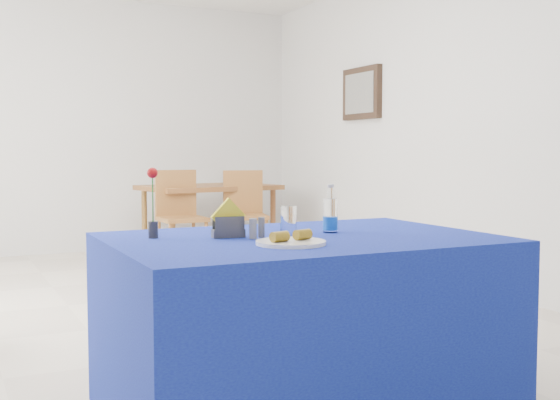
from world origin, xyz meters
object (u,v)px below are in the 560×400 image
(chair_bg_left, at_px, (179,210))
(chair_bg_right, at_px, (245,208))
(water_bottle, at_px, (330,216))
(oak_table, at_px, (209,192))
(plate, at_px, (291,243))
(blue_table, at_px, (302,324))

(chair_bg_left, xyz_separation_m, chair_bg_right, (0.71, 0.03, -0.01))
(water_bottle, distance_m, chair_bg_right, 4.12)
(oak_table, relative_size, chair_bg_right, 1.62)
(plate, bearing_deg, blue_table, 53.09)
(blue_table, xyz_separation_m, chair_bg_left, (0.72, 3.98, 0.16))
(plate, height_order, blue_table, plate)
(oak_table, xyz_separation_m, chair_bg_right, (0.20, -0.52, -0.14))
(plate, distance_m, oak_table, 4.93)
(chair_bg_left, relative_size, chair_bg_right, 1.01)
(water_bottle, xyz_separation_m, chair_bg_left, (0.53, 3.89, -0.29))
(blue_table, height_order, chair_bg_right, chair_bg_right)
(chair_bg_right, bearing_deg, oak_table, 124.42)
(plate, height_order, chair_bg_right, chair_bg_right)
(plate, bearing_deg, oak_table, 73.70)
(plate, height_order, water_bottle, water_bottle)
(chair_bg_left, height_order, chair_bg_right, chair_bg_left)
(blue_table, distance_m, chair_bg_left, 4.04)
(oak_table, bearing_deg, chair_bg_left, -132.84)
(blue_table, height_order, chair_bg_left, chair_bg_left)
(oak_table, relative_size, chair_bg_left, 1.60)
(plate, bearing_deg, water_bottle, 40.31)
(chair_bg_right, bearing_deg, plate, -97.05)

